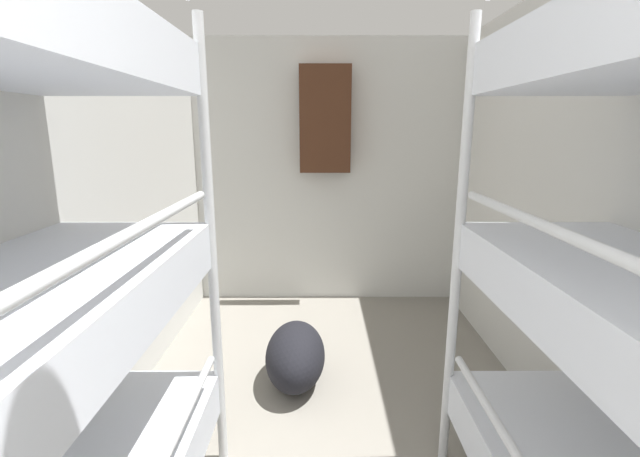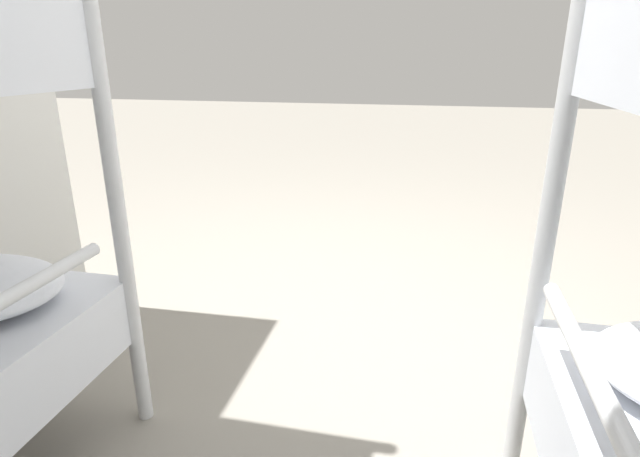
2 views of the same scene
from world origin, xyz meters
The scene contains 5 objects.
wall_left centered at (-1.23, 2.23, 1.19)m, with size 0.06×4.57×2.37m.
wall_right centered at (1.23, 2.23, 1.19)m, with size 0.06×4.57×2.37m.
wall_back centered at (0.00, 4.48, 1.19)m, with size 2.52×0.06×2.37m.
duffel_bag centered at (-0.22, 3.01, 0.19)m, with size 0.38×0.64×0.38m.
hanging_coat centered at (-0.02, 4.33, 1.67)m, with size 0.44×0.12×0.90m.
Camera 1 is at (-0.07, 0.54, 1.59)m, focal length 24.00 mm.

